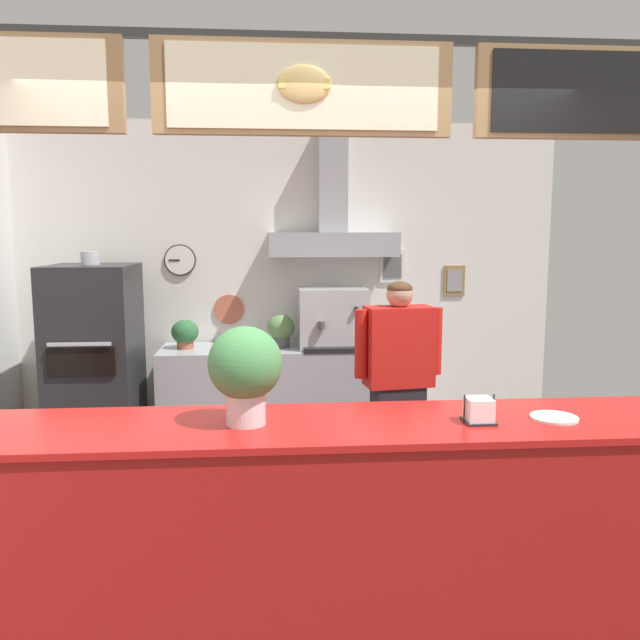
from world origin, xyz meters
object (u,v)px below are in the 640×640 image
at_px(shop_worker, 398,391).
at_px(napkin_holder, 479,411).
at_px(potted_oregano, 281,329).
at_px(espresso_machine, 333,318).
at_px(potted_rosemary, 185,333).
at_px(condiment_plate, 554,418).
at_px(basil_vase, 245,370).
at_px(pizza_oven, 96,368).
at_px(potted_thyme, 374,329).

relative_size(shop_worker, napkin_holder, 11.26).
bearing_deg(potted_oregano, espresso_machine, -3.00).
height_order(potted_rosemary, condiment_plate, potted_rosemary).
bearing_deg(espresso_machine, basil_vase, -103.86).
bearing_deg(potted_rosemary, pizza_oven, -158.31).
xyz_separation_m(potted_oregano, napkin_holder, (0.80, -2.61, 0.03)).
distance_m(potted_thyme, basil_vase, 2.75).
xyz_separation_m(shop_worker, potted_oregano, (-0.74, 1.20, 0.24)).
bearing_deg(napkin_holder, condiment_plate, 3.47).
height_order(basil_vase, napkin_holder, basil_vase).
distance_m(potted_rosemary, napkin_holder, 3.06).
bearing_deg(potted_thyme, condiment_plate, -81.83).
bearing_deg(potted_oregano, condiment_plate, -66.08).
xyz_separation_m(potted_rosemary, condiment_plate, (1.94, -2.60, 0.01)).
bearing_deg(napkin_holder, basil_vase, 176.76).
xyz_separation_m(shop_worker, espresso_machine, (-0.31, 1.18, 0.33)).
bearing_deg(pizza_oven, napkin_holder, -46.42).
bearing_deg(espresso_machine, napkin_holder, -81.74).
distance_m(potted_oregano, potted_thyme, 0.78).
xyz_separation_m(espresso_machine, condiment_plate, (0.72, -2.57, -0.10)).
bearing_deg(potted_thyme, potted_rosemary, 179.86).
xyz_separation_m(potted_rosemary, potted_oregano, (0.79, -0.01, 0.02)).
bearing_deg(espresso_machine, shop_worker, -75.17).
xyz_separation_m(potted_rosemary, napkin_holder, (1.59, -2.62, 0.06)).
xyz_separation_m(potted_oregano, basil_vase, (-0.20, -2.55, 0.22)).
bearing_deg(basil_vase, espresso_machine, 76.14).
height_order(espresso_machine, potted_thyme, espresso_machine).
bearing_deg(potted_thyme, napkin_holder, -89.44).
xyz_separation_m(espresso_machine, basil_vase, (-0.62, -2.53, 0.13)).
relative_size(shop_worker, potted_thyme, 6.25).
relative_size(pizza_oven, potted_oregano, 6.29).
xyz_separation_m(potted_thyme, condiment_plate, (0.37, -2.60, -0.00)).
distance_m(potted_rosemary, potted_oregano, 0.79).
distance_m(espresso_machine, napkin_holder, 2.62).
distance_m(potted_oregano, napkin_holder, 2.73).
distance_m(pizza_oven, potted_rosemary, 0.74).
distance_m(shop_worker, condiment_plate, 1.46).
bearing_deg(basil_vase, potted_oregano, 85.56).
distance_m(potted_thyme, napkin_holder, 2.62).
relative_size(potted_thyme, napkin_holder, 1.80).
xyz_separation_m(espresso_machine, potted_thyme, (0.35, 0.03, -0.10)).
distance_m(shop_worker, potted_oregano, 1.43).
bearing_deg(shop_worker, potted_rosemary, -46.62).
bearing_deg(napkin_holder, potted_oregano, 107.08).
relative_size(pizza_oven, condiment_plate, 8.27).
height_order(potted_rosemary, napkin_holder, napkin_holder).
xyz_separation_m(pizza_oven, potted_oregano, (1.44, 0.25, 0.25)).
xyz_separation_m(pizza_oven, napkin_holder, (2.24, -2.36, 0.28)).
height_order(shop_worker, basil_vase, shop_worker).
xyz_separation_m(espresso_machine, napkin_holder, (0.38, -2.59, -0.06)).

